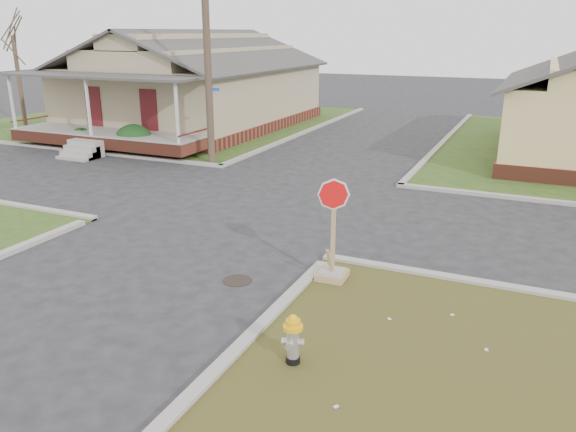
% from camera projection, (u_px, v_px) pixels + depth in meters
% --- Properties ---
extents(ground, '(120.00, 120.00, 0.00)m').
position_uv_depth(ground, '(167.00, 257.00, 13.43)').
color(ground, '#242427').
rests_on(ground, ground).
extents(verge_far_left, '(19.00, 19.00, 0.05)m').
position_uv_depth(verge_far_left, '(167.00, 120.00, 34.08)').
color(verge_far_left, '#2D4819').
rests_on(verge_far_left, ground).
extents(curbs, '(80.00, 40.00, 0.12)m').
position_uv_depth(curbs, '(261.00, 202.00, 17.76)').
color(curbs, '#A19B92').
rests_on(curbs, ground).
extents(manhole, '(0.64, 0.64, 0.01)m').
position_uv_depth(manhole, '(237.00, 281.00, 12.14)').
color(manhole, black).
rests_on(manhole, ground).
extents(corner_house, '(10.10, 15.50, 5.30)m').
position_uv_depth(corner_house, '(194.00, 86.00, 31.07)').
color(corner_house, brown).
rests_on(corner_house, ground).
extents(utility_pole, '(1.80, 0.28, 9.00)m').
position_uv_depth(utility_pole, '(207.00, 45.00, 21.32)').
color(utility_pole, '#413026').
rests_on(utility_pole, ground).
extents(tree_far_left, '(0.22, 0.22, 4.90)m').
position_uv_depth(tree_far_left, '(20.00, 83.00, 30.05)').
color(tree_far_left, '#413026').
rests_on(tree_far_left, verge_far_left).
extents(fire_hydrant, '(0.32, 0.32, 0.86)m').
position_uv_depth(fire_hydrant, '(293.00, 337.00, 8.91)').
color(fire_hydrant, black).
rests_on(fire_hydrant, ground).
extents(stop_sign, '(0.63, 0.62, 2.24)m').
position_uv_depth(stop_sign, '(332.00, 258.00, 12.00)').
color(stop_sign, tan).
rests_on(stop_sign, ground).
extents(hedge_left, '(1.25, 1.02, 0.95)m').
position_uv_depth(hedge_left, '(82.00, 137.00, 25.81)').
color(hedge_left, '#153613').
rests_on(hedge_left, verge_far_left).
extents(hedge_right, '(1.57, 1.28, 1.20)m').
position_uv_depth(hedge_right, '(134.00, 139.00, 24.59)').
color(hedge_right, '#153613').
rests_on(hedge_right, verge_far_left).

